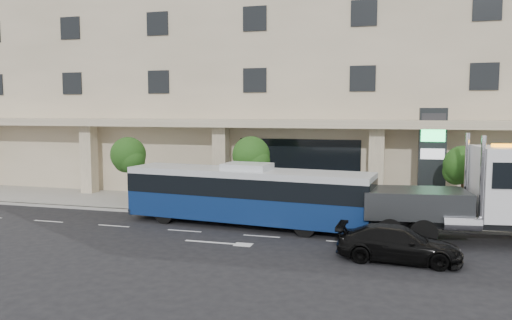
% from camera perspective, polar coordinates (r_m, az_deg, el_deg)
% --- Properties ---
extents(ground, '(120.00, 120.00, 0.00)m').
position_cam_1_polar(ground, '(25.59, 1.51, -7.90)').
color(ground, black).
rests_on(ground, ground).
extents(sidewalk, '(120.00, 6.00, 0.15)m').
position_cam_1_polar(sidewalk, '(30.33, 3.82, -5.62)').
color(sidewalk, gray).
rests_on(sidewalk, ground).
extents(curb, '(120.00, 0.30, 0.15)m').
position_cam_1_polar(curb, '(27.46, 2.53, -6.80)').
color(curb, gray).
rests_on(curb, ground).
extents(convention_center, '(60.00, 17.60, 20.00)m').
position_cam_1_polar(convention_center, '(40.21, 7.02, 11.29)').
color(convention_center, tan).
rests_on(convention_center, ground).
extents(tree_left, '(2.27, 2.20, 4.22)m').
position_cam_1_polar(tree_left, '(32.15, -14.36, 0.33)').
color(tree_left, '#422B19').
rests_on(tree_left, sidewalk).
extents(tree_mid, '(2.28, 2.20, 4.38)m').
position_cam_1_polar(tree_mid, '(28.99, -0.53, 0.23)').
color(tree_mid, '#422B19').
rests_on(tree_mid, sidewalk).
extents(tree_right, '(2.10, 2.00, 4.04)m').
position_cam_1_polar(tree_right, '(28.09, 22.63, -0.83)').
color(tree_right, '#422B19').
rests_on(tree_right, sidewalk).
extents(city_bus, '(13.17, 4.06, 3.28)m').
position_cam_1_polar(city_bus, '(25.99, -1.02, -3.93)').
color(city_bus, black).
rests_on(city_bus, ground).
extents(tow_truck, '(10.93, 3.84, 4.95)m').
position_cam_1_polar(tow_truck, '(24.91, 24.16, -4.00)').
color(tow_truck, '#2D3033').
rests_on(tow_truck, ground).
extents(black_sedan, '(4.95, 2.21, 1.41)m').
position_cam_1_polar(black_sedan, '(20.96, 15.96, -9.18)').
color(black_sedan, black).
rests_on(black_sedan, ground).
extents(signage_pylon, '(1.52, 0.61, 6.01)m').
position_cam_1_polar(signage_pylon, '(30.30, 19.46, 0.04)').
color(signage_pylon, black).
rests_on(signage_pylon, sidewalk).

